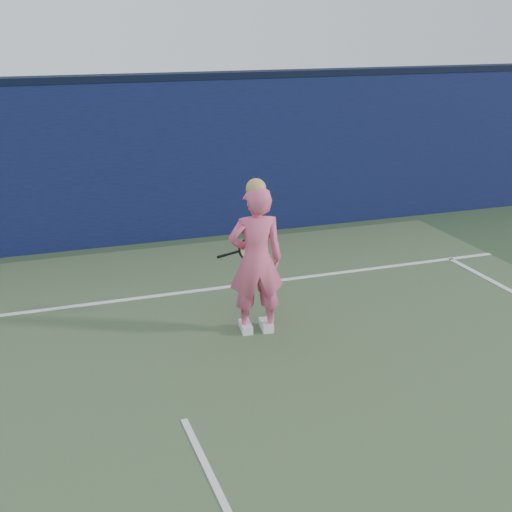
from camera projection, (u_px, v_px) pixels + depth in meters
name	position (u px, v px, depth m)	size (l,w,h in m)	color
ground	(215.00, 487.00, 5.47)	(80.00, 80.00, 0.00)	#34452B
backstop_wall	(94.00, 166.00, 10.88)	(24.00, 0.40, 2.50)	#0B1533
wall_cap	(88.00, 79.00, 10.46)	(24.00, 0.42, 0.10)	black
player	(256.00, 260.00, 7.92)	(0.67, 0.49, 1.78)	#E65980
racket	(248.00, 250.00, 8.30)	(0.51, 0.19, 0.29)	black
court_lines	(228.00, 512.00, 5.18)	(11.00, 12.04, 0.01)	white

